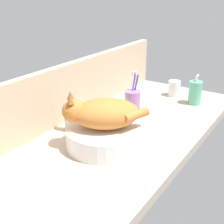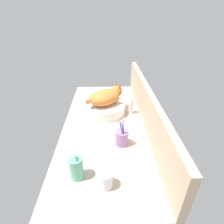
% 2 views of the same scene
% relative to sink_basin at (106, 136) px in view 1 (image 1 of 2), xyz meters
% --- Properties ---
extents(ground_plane, '(1.37, 0.59, 0.04)m').
position_rel_sink_basin_xyz_m(ground_plane, '(0.16, 0.01, -0.06)').
color(ground_plane, '#B2A08E').
extents(backsplash_panel, '(1.37, 0.04, 0.26)m').
position_rel_sink_basin_xyz_m(backsplash_panel, '(0.16, 0.29, 0.09)').
color(backsplash_panel, '#CCAD8C').
rests_on(backsplash_panel, ground_plane).
extents(sink_basin, '(0.31, 0.31, 0.08)m').
position_rel_sink_basin_xyz_m(sink_basin, '(0.00, 0.00, 0.00)').
color(sink_basin, white).
rests_on(sink_basin, ground_plane).
extents(cat, '(0.29, 0.30, 0.14)m').
position_rel_sink_basin_xyz_m(cat, '(-0.01, 0.01, 0.10)').
color(cat, '#CC7533').
rests_on(cat, sink_basin).
extents(faucet, '(0.04, 0.12, 0.14)m').
position_rel_sink_basin_xyz_m(faucet, '(0.01, 0.19, 0.03)').
color(faucet, silver).
rests_on(faucet, ground_plane).
extents(soap_dispenser, '(0.07, 0.07, 0.15)m').
position_rel_sink_basin_xyz_m(soap_dispenser, '(0.61, -0.13, 0.02)').
color(soap_dispenser, '#60B793').
rests_on(soap_dispenser, ground_plane).
extents(toothbrush_cup, '(0.08, 0.08, 0.19)m').
position_rel_sink_basin_xyz_m(toothbrush_cup, '(0.38, 0.10, 0.01)').
color(toothbrush_cup, '#996BA8').
rests_on(toothbrush_cup, ground_plane).
extents(water_glass, '(0.07, 0.07, 0.08)m').
position_rel_sink_basin_xyz_m(water_glass, '(0.67, 0.00, -0.00)').
color(water_glass, white).
rests_on(water_glass, ground_plane).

